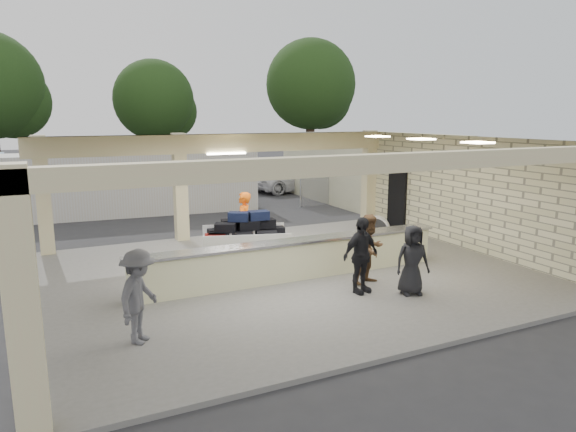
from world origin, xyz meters
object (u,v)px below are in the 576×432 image
drum_fan (376,230)px  car_dark (243,178)px  passenger_b (361,255)px  car_white_b (398,174)px  baggage_handler (243,225)px  luggage_cart (245,234)px  passenger_d (412,260)px  passenger_c (139,296)px  car_white_a (295,179)px  passenger_a (370,249)px  container_white (114,184)px  baggage_counter (294,259)px

drum_fan → car_dark: (0.62, 13.43, 0.12)m
passenger_b → car_white_b: 19.23m
baggage_handler → luggage_cart: bearing=20.5°
drum_fan → car_white_b: size_ratio=0.20×
luggage_cart → passenger_d: size_ratio=1.68×
passenger_c → car_white_a: 19.74m
passenger_a → passenger_c: bearing=175.4°
passenger_b → container_white: size_ratio=0.15×
car_dark → luggage_cart: bearing=-176.2°
car_white_a → car_white_b: size_ratio=1.00×
drum_fan → passenger_d: 4.47m
baggage_counter → car_white_a: (7.04, 14.19, 0.08)m
baggage_handler → drum_fan: bearing=118.9°
car_white_b → container_white: size_ratio=0.39×
passenger_a → passenger_d: size_ratio=1.06×
luggage_cart → baggage_handler: size_ratio=1.43×
drum_fan → passenger_c: passenger_c is taller
passenger_b → container_white: 13.48m
car_white_a → passenger_a: bearing=153.1°
luggage_cart → passenger_c: passenger_c is taller
drum_fan → passenger_a: (-2.30, -3.00, 0.35)m
passenger_a → drum_fan: bearing=37.9°
passenger_a → passenger_c: passenger_c is taller
drum_fan → passenger_b: (-2.88, -3.47, 0.39)m
baggage_counter → car_dark: (4.39, 15.31, 0.13)m
car_dark → container_white: size_ratio=0.36×
baggage_handler → passenger_c: size_ratio=1.10×
car_white_b → baggage_counter: bearing=139.4°
passenger_a → car_white_a: 16.30m
baggage_counter → passenger_a: bearing=-37.4°
baggage_handler → car_dark: size_ratio=0.44×
baggage_counter → passenger_a: (1.47, -1.12, 0.36)m
baggage_handler → passenger_d: (2.32, -4.58, -0.14)m
baggage_counter → passenger_c: passenger_c is taller
luggage_cart → car_white_a: 14.30m
passenger_a → car_dark: (2.92, 16.44, -0.23)m
luggage_cart → passenger_a: bearing=-41.6°
passenger_a → passenger_d: 1.13m
car_dark → container_white: 8.24m
baggage_handler → passenger_a: baggage_handler is taller
baggage_counter → car_white_a: 15.84m
drum_fan → car_white_b: 14.72m
drum_fan → car_white_b: (9.48, 11.26, 0.14)m
passenger_b → car_white_b: size_ratio=0.38×
luggage_cart → car_white_a: (7.56, 12.14, -0.18)m
passenger_d → car_white_b: passenger_d is taller
drum_fan → passenger_b: size_ratio=0.53×
car_white_a → car_white_b: 6.30m
car_white_a → container_white: size_ratio=0.39×
passenger_b → passenger_d: size_ratio=1.10×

